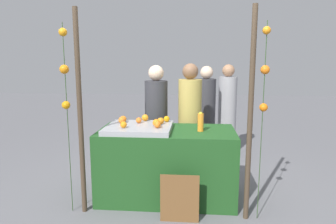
{
  "coord_description": "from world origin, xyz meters",
  "views": [
    {
      "loc": [
        0.33,
        -3.63,
        1.72
      ],
      "look_at": [
        0.0,
        0.15,
        1.08
      ],
      "focal_mm": 32.18,
      "sensor_mm": 36.0,
      "label": 1
    }
  ],
  "objects_px": {
    "chalkboard_sign": "(180,199)",
    "vendor_left": "(156,125)",
    "orange_1": "(158,125)",
    "vendor_right": "(190,125)",
    "stall_counter": "(167,164)",
    "orange_0": "(122,120)",
    "juice_bottle": "(201,122)"
  },
  "relations": [
    {
      "from": "orange_1",
      "to": "vendor_right",
      "type": "relative_size",
      "value": 0.05
    },
    {
      "from": "chalkboard_sign",
      "to": "stall_counter",
      "type": "bearing_deg",
      "value": 107.66
    },
    {
      "from": "vendor_left",
      "to": "stall_counter",
      "type": "bearing_deg",
      "value": -72.88
    },
    {
      "from": "chalkboard_sign",
      "to": "vendor_left",
      "type": "distance_m",
      "value": 1.48
    },
    {
      "from": "vendor_left",
      "to": "juice_bottle",
      "type": "bearing_deg",
      "value": -50.11
    },
    {
      "from": "stall_counter",
      "to": "vendor_right",
      "type": "bearing_deg",
      "value": 69.55
    },
    {
      "from": "juice_bottle",
      "to": "vendor_right",
      "type": "xyz_separation_m",
      "value": [
        -0.14,
        0.76,
        -0.2
      ]
    },
    {
      "from": "stall_counter",
      "to": "chalkboard_sign",
      "type": "height_order",
      "value": "stall_counter"
    },
    {
      "from": "juice_bottle",
      "to": "chalkboard_sign",
      "type": "height_order",
      "value": "juice_bottle"
    },
    {
      "from": "stall_counter",
      "to": "vendor_right",
      "type": "height_order",
      "value": "vendor_right"
    },
    {
      "from": "stall_counter",
      "to": "juice_bottle",
      "type": "bearing_deg",
      "value": -4.82
    },
    {
      "from": "orange_1",
      "to": "vendor_left",
      "type": "relative_size",
      "value": 0.05
    },
    {
      "from": "orange_1",
      "to": "vendor_left",
      "type": "height_order",
      "value": "vendor_left"
    },
    {
      "from": "orange_1",
      "to": "chalkboard_sign",
      "type": "distance_m",
      "value": 0.89
    },
    {
      "from": "juice_bottle",
      "to": "vendor_right",
      "type": "distance_m",
      "value": 0.8
    },
    {
      "from": "orange_1",
      "to": "vendor_right",
      "type": "distance_m",
      "value": 0.99
    },
    {
      "from": "orange_1",
      "to": "chalkboard_sign",
      "type": "bearing_deg",
      "value": -56.42
    },
    {
      "from": "stall_counter",
      "to": "orange_1",
      "type": "xyz_separation_m",
      "value": [
        -0.1,
        -0.17,
        0.54
      ]
    },
    {
      "from": "chalkboard_sign",
      "to": "vendor_right",
      "type": "height_order",
      "value": "vendor_right"
    },
    {
      "from": "orange_1",
      "to": "vendor_right",
      "type": "bearing_deg",
      "value": 67.57
    },
    {
      "from": "vendor_left",
      "to": "vendor_right",
      "type": "bearing_deg",
      "value": 0.11
    },
    {
      "from": "orange_1",
      "to": "vendor_right",
      "type": "xyz_separation_m",
      "value": [
        0.37,
        0.89,
        -0.19
      ]
    },
    {
      "from": "stall_counter",
      "to": "orange_0",
      "type": "height_order",
      "value": "orange_0"
    },
    {
      "from": "vendor_right",
      "to": "orange_0",
      "type": "bearing_deg",
      "value": -142.12
    },
    {
      "from": "chalkboard_sign",
      "to": "vendor_right",
      "type": "relative_size",
      "value": 0.32
    },
    {
      "from": "vendor_right",
      "to": "orange_1",
      "type": "bearing_deg",
      "value": -112.43
    },
    {
      "from": "orange_0",
      "to": "vendor_left",
      "type": "height_order",
      "value": "vendor_left"
    },
    {
      "from": "orange_1",
      "to": "orange_0",
      "type": "bearing_deg",
      "value": 154.96
    },
    {
      "from": "juice_bottle",
      "to": "orange_1",
      "type": "bearing_deg",
      "value": -165.67
    },
    {
      "from": "orange_0",
      "to": "orange_1",
      "type": "relative_size",
      "value": 1.03
    },
    {
      "from": "orange_1",
      "to": "chalkboard_sign",
      "type": "relative_size",
      "value": 0.15
    },
    {
      "from": "orange_1",
      "to": "stall_counter",
      "type": "bearing_deg",
      "value": 59.5
    }
  ]
}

